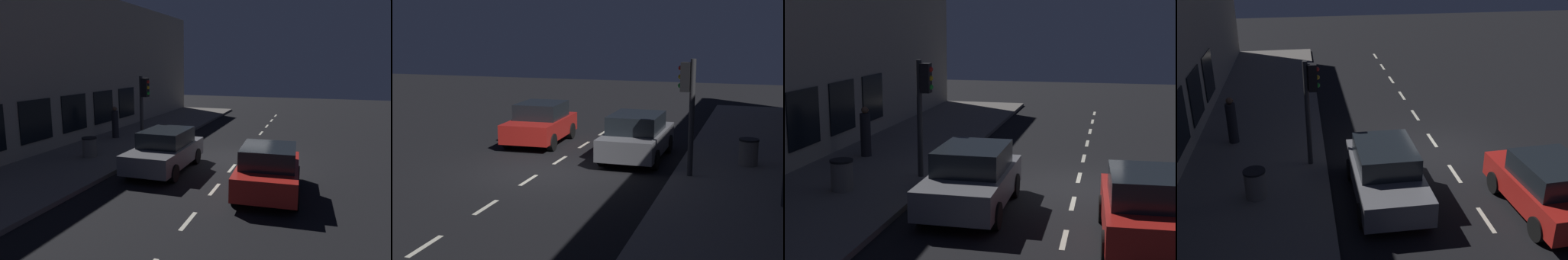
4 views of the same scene
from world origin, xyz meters
TOP-DOWN VIEW (x-y plane):
  - ground_plane at (0.00, 0.00)m, footprint 60.00×60.00m
  - sidewalk at (6.25, 0.00)m, footprint 4.50×32.00m
  - building_facade at (8.80, 0.00)m, footprint 0.65×32.00m
  - lane_centre_line at (0.00, -1.00)m, footprint 0.12×27.20m
  - traffic_light at (4.41, 0.42)m, footprint 0.50×0.32m
  - parked_car_0 at (2.43, 2.60)m, footprint 1.96×4.14m
  - parked_car_1 at (-1.71, 4.03)m, footprint 2.09×3.89m
  - pedestrian_0 at (7.18, -1.68)m, footprint 0.37×0.37m
  - trash_bin at (6.10, 2.27)m, footprint 0.62×0.62m

SIDE VIEW (x-z plane):
  - ground_plane at x=0.00m, z-range 0.00..0.00m
  - lane_centre_line at x=0.00m, z-range 0.00..0.01m
  - sidewalk at x=6.25m, z-range 0.00..0.15m
  - trash_bin at x=6.10m, z-range 0.15..1.00m
  - parked_car_1 at x=-1.71m, z-range 0.00..1.58m
  - parked_car_0 at x=2.43m, z-range 0.00..1.58m
  - pedestrian_0 at x=7.18m, z-range 0.09..1.78m
  - traffic_light at x=4.41m, z-range 0.72..4.14m
  - building_facade at x=8.80m, z-range -0.01..7.84m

